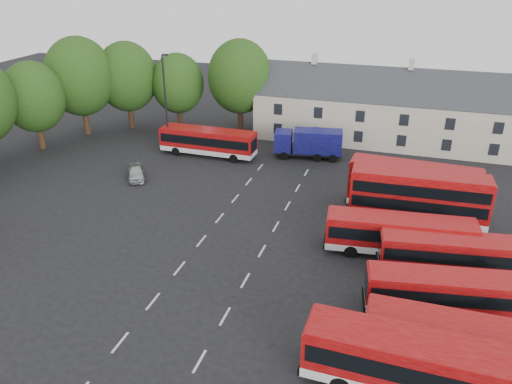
# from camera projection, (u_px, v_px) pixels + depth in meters

# --- Properties ---
(ground) EXTENTS (140.00, 140.00, 0.00)m
(ground) POSITION_uv_depth(u_px,v_px,m) (191.00, 254.00, 37.57)
(ground) COLOR black
(ground) RESTS_ON ground
(lane_markings) EXTENTS (5.15, 33.80, 0.01)m
(lane_markings) POSITION_uv_depth(u_px,v_px,m) (231.00, 246.00, 38.62)
(lane_markings) COLOR beige
(lane_markings) RESTS_ON ground
(treeline) EXTENTS (29.92, 32.59, 12.01)m
(treeline) POSITION_uv_depth(u_px,v_px,m) (91.00, 88.00, 57.04)
(treeline) COLOR black
(treeline) RESTS_ON ground
(terrace_houses) EXTENTS (35.70, 7.13, 10.06)m
(terrace_houses) POSITION_uv_depth(u_px,v_px,m) (405.00, 113.00, 58.04)
(terrace_houses) COLOR beige
(terrace_houses) RESTS_ON ground
(bus_row_a) EXTENTS (11.91, 3.05, 3.35)m
(bus_row_a) POSITION_uv_depth(u_px,v_px,m) (423.00, 364.00, 24.69)
(bus_row_a) COLOR silver
(bus_row_a) RESTS_ON ground
(bus_row_b) EXTENTS (9.82, 2.33, 2.77)m
(bus_row_b) POSITION_uv_depth(u_px,v_px,m) (457.00, 337.00, 26.94)
(bus_row_b) COLOR silver
(bus_row_b) RESTS_ON ground
(bus_row_c) EXTENTS (10.34, 3.89, 2.86)m
(bus_row_c) POSITION_uv_depth(u_px,v_px,m) (450.00, 292.00, 30.53)
(bus_row_c) COLOR silver
(bus_row_c) RESTS_ON ground
(bus_row_d) EXTENTS (10.51, 3.78, 2.91)m
(bus_row_d) POSITION_uv_depth(u_px,v_px,m) (456.00, 253.00, 34.46)
(bus_row_d) COLOR silver
(bus_row_d) RESTS_ON ground
(bus_row_e) EXTENTS (10.99, 3.63, 3.05)m
(bus_row_e) POSITION_uv_depth(u_px,v_px,m) (400.00, 233.00, 36.79)
(bus_row_e) COLOR silver
(bus_row_e) RESTS_ON ground
(bus_dd_south) EXTENTS (11.10, 3.00, 4.51)m
(bus_dd_south) POSITION_uv_depth(u_px,v_px,m) (418.00, 195.00, 40.95)
(bus_dd_south) COLOR silver
(bus_dd_south) RESTS_ON ground
(bus_dd_north) EXTENTS (10.98, 3.11, 4.45)m
(bus_dd_north) POSITION_uv_depth(u_px,v_px,m) (413.00, 186.00, 42.71)
(bus_dd_north) COLOR silver
(bus_dd_north) RESTS_ON ground
(bus_north) EXTENTS (10.85, 2.66, 3.06)m
(bus_north) POSITION_uv_depth(u_px,v_px,m) (208.00, 140.00, 55.43)
(bus_north) COLOR silver
(bus_north) RESTS_ON ground
(box_truck) EXTENTS (7.60, 3.38, 3.21)m
(box_truck) POSITION_uv_depth(u_px,v_px,m) (309.00, 142.00, 54.86)
(box_truck) COLOR black
(box_truck) RESTS_ON ground
(silver_car) EXTENTS (3.46, 4.22, 1.35)m
(silver_car) POSITION_uv_depth(u_px,v_px,m) (136.00, 172.00, 50.16)
(silver_car) COLOR #B4B6BD
(silver_car) RESTS_ON ground
(lamppost) EXTENTS (0.76, 0.51, 11.05)m
(lamppost) POSITION_uv_depth(u_px,v_px,m) (166.00, 102.00, 54.64)
(lamppost) COLOR black
(lamppost) RESTS_ON ground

